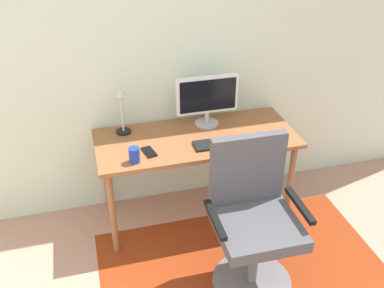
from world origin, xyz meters
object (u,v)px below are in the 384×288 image
(computer_mouse, at_px, (260,136))
(desk_lamp, at_px, (121,105))
(monitor, at_px, (207,97))
(coffee_cup, at_px, (134,155))
(office_chair, at_px, (253,228))
(cell_phone, at_px, (149,152))
(keyboard, at_px, (224,143))
(desk, at_px, (196,146))

(computer_mouse, distance_m, desk_lamp, 1.01)
(monitor, bearing_deg, desk_lamp, 176.78)
(desk_lamp, bearing_deg, monitor, -3.22)
(coffee_cup, relative_size, office_chair, 0.10)
(coffee_cup, relative_size, cell_phone, 0.75)
(computer_mouse, xyz_separation_m, coffee_cup, (-0.91, -0.08, 0.04))
(monitor, bearing_deg, computer_mouse, -43.38)
(cell_phone, relative_size, office_chair, 0.14)
(keyboard, distance_m, cell_phone, 0.53)
(keyboard, xyz_separation_m, cell_phone, (-0.53, 0.02, -0.00))
(keyboard, xyz_separation_m, desk_lamp, (-0.66, 0.34, 0.21))
(coffee_cup, bearing_deg, monitor, 31.90)
(monitor, bearing_deg, coffee_cup, -148.10)
(cell_phone, bearing_deg, office_chair, -62.07)
(monitor, xyz_separation_m, keyboard, (0.03, -0.31, -0.21))
(computer_mouse, bearing_deg, desk, 163.52)
(cell_phone, relative_size, desk_lamp, 0.39)
(coffee_cup, bearing_deg, computer_mouse, 5.10)
(keyboard, xyz_separation_m, coffee_cup, (-0.64, -0.07, 0.04))
(monitor, distance_m, computer_mouse, 0.47)
(monitor, xyz_separation_m, desk_lamp, (-0.62, 0.03, 0.00))
(desk, relative_size, monitor, 3.12)
(desk, bearing_deg, office_chair, -77.82)
(desk, height_order, desk_lamp, desk_lamp)
(coffee_cup, height_order, cell_phone, coffee_cup)
(computer_mouse, bearing_deg, keyboard, -177.06)
(desk, xyz_separation_m, computer_mouse, (0.44, -0.13, 0.09))
(monitor, relative_size, desk_lamp, 1.30)
(keyboard, relative_size, cell_phone, 3.07)
(desk, distance_m, desk_lamp, 0.61)
(cell_phone, height_order, office_chair, office_chair)
(monitor, distance_m, desk_lamp, 0.62)
(office_chair, bearing_deg, desk, 102.92)
(office_chair, bearing_deg, cell_phone, 131.29)
(desk, height_order, keyboard, keyboard)
(desk_lamp, bearing_deg, desk, -21.89)
(monitor, distance_m, keyboard, 0.38)
(desk, height_order, computer_mouse, computer_mouse)
(cell_phone, bearing_deg, coffee_cup, -154.15)
(computer_mouse, bearing_deg, coffee_cup, -174.90)
(monitor, height_order, cell_phone, monitor)
(desk, relative_size, office_chair, 1.41)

